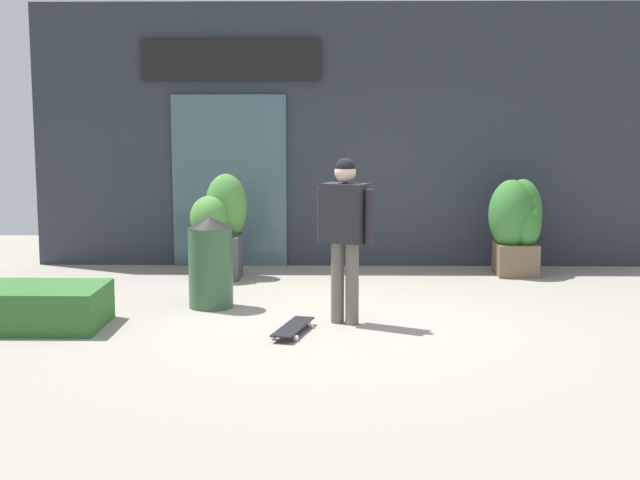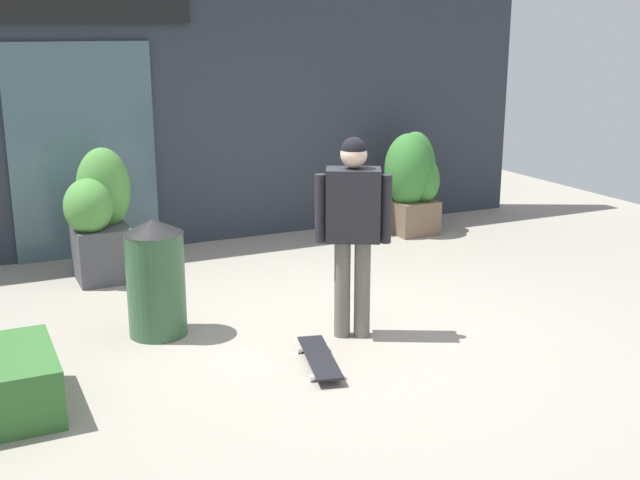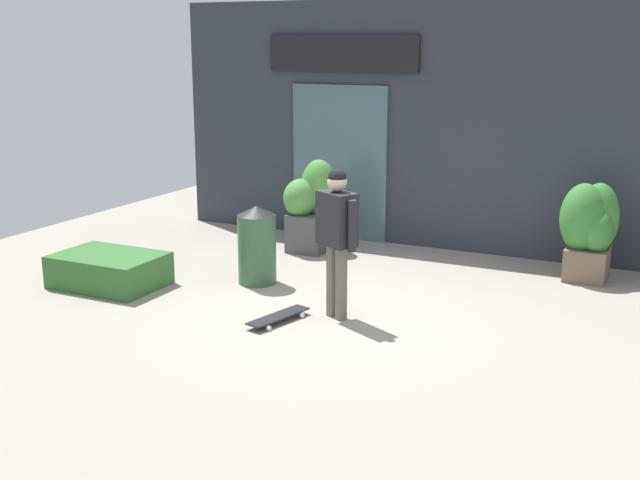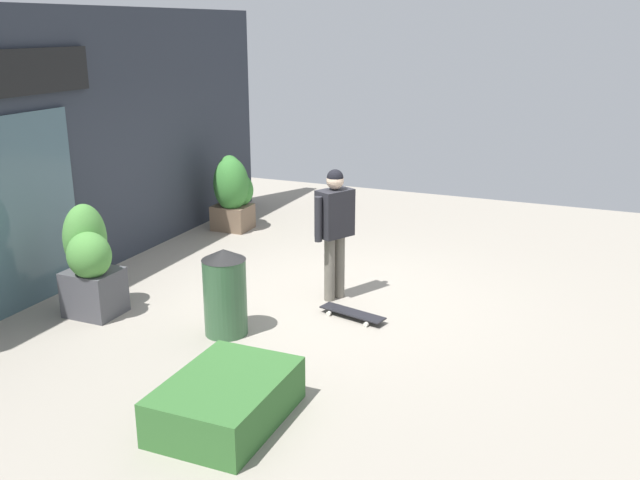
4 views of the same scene
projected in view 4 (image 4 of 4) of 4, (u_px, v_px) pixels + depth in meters
The scene contains 8 objects.
ground_plane at pixel (317, 297), 8.76m from camera, with size 12.00×12.00×0.00m, color gray.
building_facade at pixel (94, 143), 9.40m from camera, with size 8.17×0.31×3.49m.
skateboarder at pixel (335, 222), 8.42m from camera, with size 0.55×0.43×1.63m.
skateboard at pixel (352, 313), 8.11m from camera, with size 0.39×0.83×0.08m.
planter_box_left at pixel (89, 261), 8.07m from camera, with size 0.69×0.70×1.30m.
planter_box_right at pixel (232, 190), 11.47m from camera, with size 0.70×0.64×1.22m.
trash_bin at pixel (225, 292), 7.59m from camera, with size 0.48×0.48×0.97m.
hedge_ledge at pixel (226, 400), 5.96m from camera, with size 1.28×0.90×0.40m, color #33662D.
Camera 4 is at (-7.50, -3.21, 3.26)m, focal length 39.39 mm.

